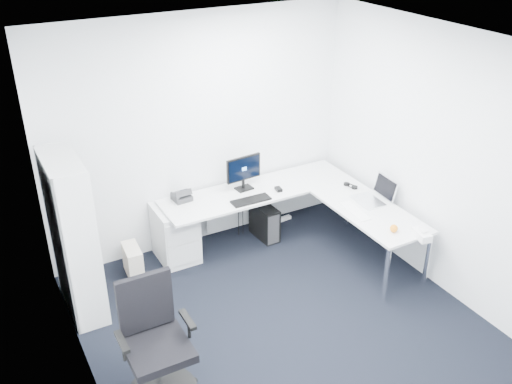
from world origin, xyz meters
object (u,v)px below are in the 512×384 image
bookshelf (73,237)px  task_chair (158,347)px  monitor (244,173)px  laptop (369,191)px  l_desk (272,227)px

bookshelf → task_chair: (0.28, -1.51, -0.28)m
task_chair → monitor: 2.59m
bookshelf → laptop: bookshelf is taller
l_desk → monitor: bearing=109.0°
l_desk → monitor: (-0.14, 0.41, 0.55)m
bookshelf → monitor: 2.07m
task_chair → laptop: 2.99m
monitor → laptop: 1.43m
l_desk → laptop: 1.17m
bookshelf → l_desk: bearing=-1.3°
l_desk → bookshelf: (-2.17, 0.05, 0.49)m
laptop → bookshelf: bearing=172.9°
task_chair → laptop: bearing=18.4°
task_chair → bookshelf: bearing=100.8°
l_desk → laptop: size_ratio=6.19×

